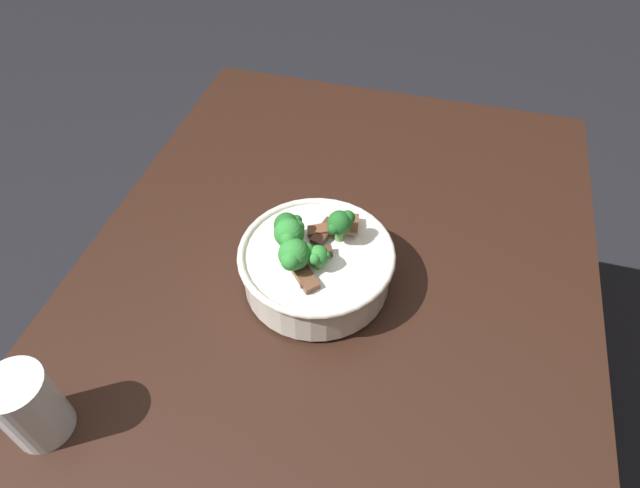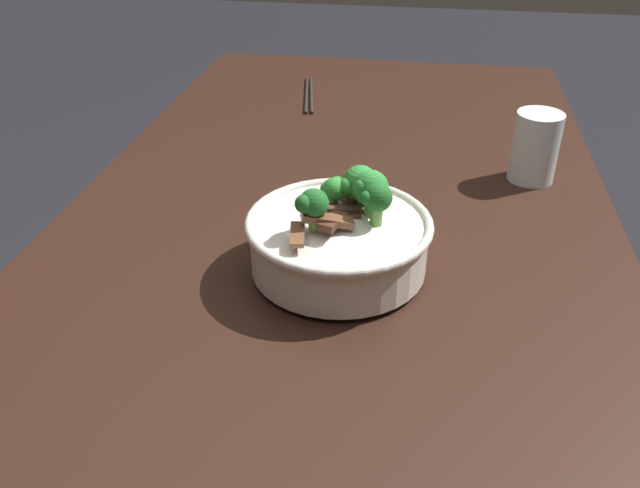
# 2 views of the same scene
# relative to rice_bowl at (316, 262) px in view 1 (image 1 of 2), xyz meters

# --- Properties ---
(dining_table) EXTENTS (1.58, 0.85, 0.77)m
(dining_table) POSITION_rel_rice_bowl_xyz_m (0.19, 0.02, -0.14)
(dining_table) COLOR black
(dining_table) RESTS_ON ground
(rice_bowl) EXTENTS (0.24, 0.24, 0.15)m
(rice_bowl) POSITION_rel_rice_bowl_xyz_m (0.00, 0.00, 0.00)
(rice_bowl) COLOR silver
(rice_bowl) RESTS_ON dining_table
(drinking_glass) EXTENTS (0.08, 0.08, 0.12)m
(drinking_glass) POSITION_rel_rice_bowl_xyz_m (0.33, -0.28, -0.00)
(drinking_glass) COLOR white
(drinking_glass) RESTS_ON dining_table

